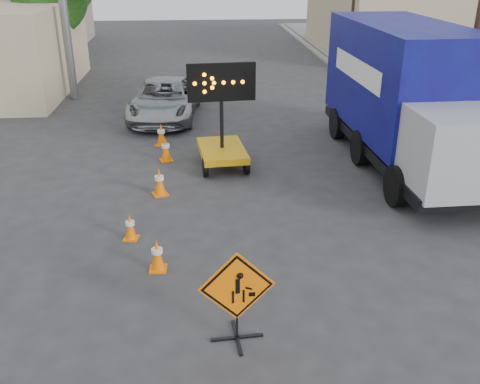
{
  "coord_description": "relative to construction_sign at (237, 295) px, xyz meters",
  "views": [
    {
      "loc": [
        -0.88,
        -6.76,
        6.1
      ],
      "look_at": [
        -0.08,
        2.99,
        1.73
      ],
      "focal_mm": 40.0,
      "sensor_mm": 36.0,
      "label": 1
    }
  ],
  "objects": [
    {
      "name": "ground",
      "position": [
        0.33,
        -0.65,
        -0.91
      ],
      "size": [
        100.0,
        100.0,
        0.0
      ],
      "primitive_type": "plane",
      "color": "#2D2D30",
      "rests_on": "ground"
    },
    {
      "name": "curb_right",
      "position": [
        7.53,
        14.35,
        -0.85
      ],
      "size": [
        0.4,
        60.0,
        0.12
      ],
      "primitive_type": "cube",
      "color": "gray",
      "rests_on": "ground"
    },
    {
      "name": "sidewalk_right",
      "position": [
        9.83,
        14.35,
        -0.83
      ],
      "size": [
        4.0,
        60.0,
        0.15
      ],
      "primitive_type": "cube",
      "color": "gray",
      "rests_on": "ground"
    },
    {
      "name": "building_right_far",
      "position": [
        13.33,
        29.35,
        1.39
      ],
      "size": [
        10.0,
        14.0,
        4.6
      ],
      "primitive_type": "cube",
      "color": "tan",
      "rests_on": "ground"
    },
    {
      "name": "construction_sign",
      "position": [
        0.0,
        0.0,
        0.0
      ],
      "size": [
        1.3,
        0.92,
        1.72
      ],
      "rotation": [
        0.0,
        0.0,
        0.08
      ],
      "color": "black",
      "rests_on": "ground"
    },
    {
      "name": "arrow_board",
      "position": [
        0.17,
        8.29,
        -0.2
      ],
      "size": [
        2.04,
        2.38,
        3.22
      ],
      "rotation": [
        0.0,
        0.0,
        0.09
      ],
      "color": "#C9910B",
      "rests_on": "ground"
    },
    {
      "name": "pickup_truck",
      "position": [
        -1.85,
        13.95,
        -0.15
      ],
      "size": [
        3.01,
        5.64,
        1.51
      ],
      "primitive_type": "imported",
      "rotation": [
        0.0,
        0.0,
        -0.1
      ],
      "color": "#A2A5A9",
      "rests_on": "ground"
    },
    {
      "name": "box_truck",
      "position": [
        5.77,
        8.11,
        1.01
      ],
      "size": [
        3.02,
        8.95,
        4.23
      ],
      "rotation": [
        0.0,
        0.0,
        0.02
      ],
      "color": "black",
      "rests_on": "ground"
    },
    {
      "name": "cone_a",
      "position": [
        -1.49,
        2.35,
        -0.55
      ],
      "size": [
        0.37,
        0.37,
        0.72
      ],
      "rotation": [
        0.0,
        0.0,
        -0.01
      ],
      "color": "#FF6E05",
      "rests_on": "ground"
    },
    {
      "name": "cone_b",
      "position": [
        -2.2,
        3.75,
        -0.59
      ],
      "size": [
        0.39,
        0.39,
        0.64
      ],
      "rotation": [
        0.0,
        0.0,
        -0.21
      ],
      "color": "#FF6E05",
      "rests_on": "ground"
    },
    {
      "name": "cone_c",
      "position": [
        -1.66,
        6.23,
        -0.52
      ],
      "size": [
        0.5,
        0.5,
        0.78
      ],
      "rotation": [
        0.0,
        0.0,
        0.32
      ],
      "color": "#FF6E05",
      "rests_on": "ground"
    },
    {
      "name": "cone_d",
      "position": [
        -1.61,
        8.9,
        -0.52
      ],
      "size": [
        0.49,
        0.49,
        0.78
      ],
      "rotation": [
        0.0,
        0.0,
        0.3
      ],
      "color": "#FF6E05",
      "rests_on": "ground"
    },
    {
      "name": "cone_e",
      "position": [
        -1.83,
        10.44,
        -0.52
      ],
      "size": [
        0.51,
        0.51,
        0.79
      ],
      "rotation": [
        0.0,
        0.0,
        -0.36
      ],
      "color": "#FF6E05",
      "rests_on": "ground"
    }
  ]
}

